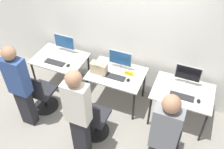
# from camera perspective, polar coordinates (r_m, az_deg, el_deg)

# --- Properties ---
(ground_plane) EXTENTS (20.00, 20.00, 0.00)m
(ground_plane) POSITION_cam_1_polar(r_m,az_deg,el_deg) (4.86, -0.68, -8.91)
(ground_plane) COLOR gray
(wall_back) EXTENTS (12.00, 0.05, 2.80)m
(wall_back) POSITION_cam_1_polar(r_m,az_deg,el_deg) (4.57, 3.53, 10.48)
(wall_back) COLOR silver
(wall_back) RESTS_ON ground_plane
(desk_left) EXTENTS (1.02, 0.75, 0.73)m
(desk_left) POSITION_cam_1_polar(r_m,az_deg,el_deg) (5.10, -11.76, 3.02)
(desk_left) COLOR #BCB7AD
(desk_left) RESTS_ON ground_plane
(monitor_left) EXTENTS (0.44, 0.15, 0.38)m
(monitor_left) POSITION_cam_1_polar(r_m,az_deg,el_deg) (5.08, -10.82, 7.12)
(monitor_left) COLOR #B2B2B7
(monitor_left) RESTS_ON desk_left
(keyboard_left) EXTENTS (0.40, 0.13, 0.02)m
(keyboard_left) POSITION_cam_1_polar(r_m,az_deg,el_deg) (4.93, -12.96, 2.69)
(keyboard_left) COLOR #262628
(keyboard_left) RESTS_ON desk_left
(mouse_left) EXTENTS (0.06, 0.09, 0.03)m
(mouse_left) POSITION_cam_1_polar(r_m,az_deg,el_deg) (4.80, -10.01, 2.07)
(mouse_left) COLOR black
(mouse_left) RESTS_ON desk_left
(office_chair_left) EXTENTS (0.48, 0.48, 0.91)m
(office_chair_left) POSITION_cam_1_polar(r_m,az_deg,el_deg) (4.86, -15.85, -4.44)
(office_chair_left) COLOR black
(office_chair_left) RESTS_ON ground_plane
(person_left) EXTENTS (0.36, 0.22, 1.68)m
(person_left) POSITION_cam_1_polar(r_m,az_deg,el_deg) (4.34, -20.40, -2.34)
(person_left) COLOR #232328
(person_left) RESTS_ON ground_plane
(desk_center) EXTENTS (1.02, 0.75, 0.73)m
(desk_center) POSITION_cam_1_polar(r_m,az_deg,el_deg) (4.63, 1.06, -0.48)
(desk_center) COLOR #BCB7AD
(desk_center) RESTS_ON ground_plane
(monitor_center) EXTENTS (0.44, 0.15, 0.38)m
(monitor_center) POSITION_cam_1_polar(r_m,az_deg,el_deg) (4.57, 1.87, 3.52)
(monitor_center) COLOR #B2B2B7
(monitor_center) RESTS_ON desk_center
(keyboard_center) EXTENTS (0.40, 0.13, 0.02)m
(keyboard_center) POSITION_cam_1_polar(r_m,az_deg,el_deg) (4.49, 0.52, -0.51)
(keyboard_center) COLOR #262628
(keyboard_center) RESTS_ON desk_center
(mouse_center) EXTENTS (0.06, 0.09, 0.03)m
(mouse_center) POSITION_cam_1_polar(r_m,az_deg,el_deg) (4.43, 3.72, -1.27)
(mouse_center) COLOR black
(mouse_center) RESTS_ON desk_center
(office_chair_center) EXTENTS (0.48, 0.48, 0.91)m
(office_chair_center) POSITION_cam_1_polar(r_m,az_deg,el_deg) (4.29, -4.19, -10.40)
(office_chair_center) COLOR black
(office_chair_center) RESTS_ON ground_plane
(person_center) EXTENTS (0.36, 0.23, 1.73)m
(person_center) POSITION_cam_1_polar(r_m,az_deg,el_deg) (3.66, -7.76, -8.66)
(person_center) COLOR #232328
(person_center) RESTS_ON ground_plane
(desk_right) EXTENTS (1.02, 0.75, 0.73)m
(desk_right) POSITION_cam_1_polar(r_m,az_deg,el_deg) (4.46, 15.76, -4.45)
(desk_right) COLOR #BCB7AD
(desk_right) RESTS_ON ground_plane
(monitor_right) EXTENTS (0.44, 0.15, 0.38)m
(monitor_right) POSITION_cam_1_polar(r_m,az_deg,el_deg) (4.43, 16.94, 0.05)
(monitor_right) COLOR #B2B2B7
(monitor_right) RESTS_ON desk_right
(keyboard_right) EXTENTS (0.40, 0.13, 0.02)m
(keyboard_right) POSITION_cam_1_polar(r_m,az_deg,el_deg) (4.30, 15.64, -4.86)
(keyboard_right) COLOR #262628
(keyboard_right) RESTS_ON desk_right
(mouse_right) EXTENTS (0.06, 0.09, 0.03)m
(mouse_right) POSITION_cam_1_polar(r_m,az_deg,el_deg) (4.29, 19.19, -5.77)
(mouse_right) COLOR black
(mouse_right) RESTS_ON desk_right
(office_chair_right) EXTENTS (0.48, 0.48, 0.91)m
(office_chair_right) POSITION_cam_1_polar(r_m,az_deg,el_deg) (4.12, 11.99, -14.65)
(office_chair_right) COLOR black
(office_chair_right) RESTS_ON ground_plane
(person_right) EXTENTS (0.36, 0.23, 1.72)m
(person_right) POSITION_cam_1_polar(r_m,az_deg,el_deg) (3.44, 11.72, -13.99)
(person_right) COLOR #232328
(person_right) RESTS_ON ground_plane
(handbag) EXTENTS (0.30, 0.18, 0.25)m
(handbag) POSITION_cam_1_polar(r_m,az_deg,el_deg) (4.52, -3.03, 1.51)
(handbag) COLOR tan
(handbag) RESTS_ON desk_center
(placard_center) EXTENTS (0.16, 0.03, 0.08)m
(placard_center) POSITION_cam_1_polar(r_m,az_deg,el_deg) (4.52, 3.89, 0.25)
(placard_center) COLOR yellow
(placard_center) RESTS_ON desk_center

